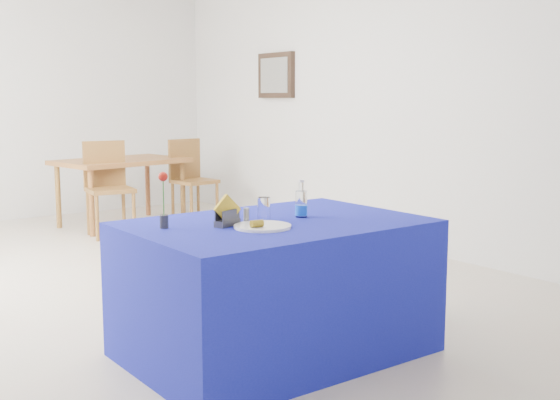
% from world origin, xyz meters
% --- Properties ---
extents(floor, '(7.00, 7.00, 0.00)m').
position_xyz_m(floor, '(0.00, 0.00, 0.00)').
color(floor, beige).
rests_on(floor, ground).
extents(room_shell, '(7.00, 7.00, 7.00)m').
position_xyz_m(room_shell, '(0.00, 0.00, 1.75)').
color(room_shell, silver).
rests_on(room_shell, ground).
extents(picture_frame, '(0.06, 0.64, 0.52)m').
position_xyz_m(picture_frame, '(2.47, 1.60, 1.70)').
color(picture_frame, black).
rests_on(picture_frame, room_shell).
extents(picture_art, '(0.02, 0.52, 0.40)m').
position_xyz_m(picture_art, '(2.44, 1.60, 1.70)').
color(picture_art, '#998C66').
rests_on(picture_art, room_shell).
extents(plate, '(0.30, 0.30, 0.01)m').
position_xyz_m(plate, '(-0.33, -2.08, 0.77)').
color(plate, white).
rests_on(plate, blue_table).
extents(drinking_glass, '(0.07, 0.07, 0.13)m').
position_xyz_m(drinking_glass, '(-0.20, -1.90, 0.82)').
color(drinking_glass, white).
rests_on(drinking_glass, blue_table).
extents(salt_shaker, '(0.03, 0.03, 0.08)m').
position_xyz_m(salt_shaker, '(-0.33, -1.92, 0.80)').
color(salt_shaker, slate).
rests_on(salt_shaker, blue_table).
extents(pepper_shaker, '(0.03, 0.03, 0.08)m').
position_xyz_m(pepper_shaker, '(-0.34, -1.81, 0.80)').
color(pepper_shaker, slate).
rests_on(pepper_shaker, blue_table).
extents(blue_table, '(1.60, 1.10, 0.76)m').
position_xyz_m(blue_table, '(-0.16, -1.96, 0.38)').
color(blue_table, '#0F1591').
rests_on(blue_table, floor).
extents(water_bottle, '(0.07, 0.07, 0.21)m').
position_xyz_m(water_bottle, '(0.05, -1.93, 0.83)').
color(water_bottle, white).
rests_on(water_bottle, blue_table).
extents(napkin_holder, '(0.17, 0.11, 0.17)m').
position_xyz_m(napkin_holder, '(-0.45, -1.92, 0.81)').
color(napkin_holder, '#3C3C41').
rests_on(napkin_holder, blue_table).
extents(rose_vase, '(0.05, 0.05, 0.30)m').
position_xyz_m(rose_vase, '(-0.75, -1.78, 0.90)').
color(rose_vase, '#28282D').
rests_on(rose_vase, blue_table).
extents(oak_table, '(1.50, 1.09, 0.76)m').
position_xyz_m(oak_table, '(0.86, 2.37, 0.68)').
color(oak_table, '#95582B').
rests_on(oak_table, floor).
extents(chair_bg_left, '(0.50, 0.50, 0.99)m').
position_xyz_m(chair_bg_left, '(0.49, 1.90, 0.57)').
color(chair_bg_left, brown).
rests_on(chair_bg_left, floor).
extents(chair_bg_right, '(0.48, 0.48, 0.96)m').
position_xyz_m(chair_bg_right, '(1.62, 2.15, 0.56)').
color(chair_bg_right, brown).
rests_on(chair_bg_right, floor).
extents(banana_pieces, '(0.07, 0.05, 0.04)m').
position_xyz_m(banana_pieces, '(-0.39, -2.11, 0.79)').
color(banana_pieces, gold).
rests_on(banana_pieces, plate).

